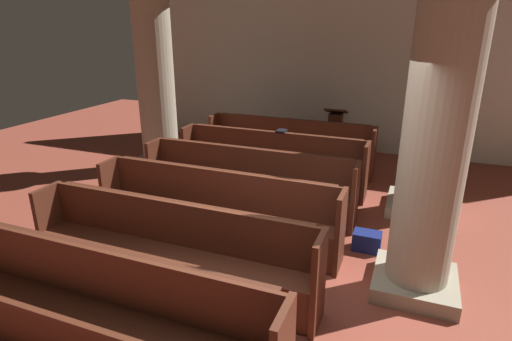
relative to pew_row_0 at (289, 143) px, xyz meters
The scene contains 14 objects.
ground_plane 4.39m from the pew_row_0, 74.72° to the right, with size 19.20×19.20×0.00m, color brown.
back_wall 2.80m from the pew_row_0, 58.62° to the left, with size 10.00×0.16×4.50m, color beige.
pew_row_0 is the anchor object (origin of this frame).
pew_row_1 1.10m from the pew_row_0, 90.00° to the right, with size 3.38×0.46×1.00m.
pew_row_2 2.20m from the pew_row_0, 90.00° to the right, with size 3.38×0.46×1.00m.
pew_row_3 3.30m from the pew_row_0, 90.00° to the right, with size 3.38×0.47×1.00m.
pew_row_4 4.40m from the pew_row_0, 90.00° to the right, with size 3.38×0.46×1.00m.
pew_row_5 5.51m from the pew_row_0, 90.00° to the right, with size 3.38×0.47×1.00m.
pillar_aisle_side 3.12m from the pew_row_0, 25.49° to the right, with size 1.04×1.04×3.59m.
pillar_far_side 2.95m from the pew_row_0, 161.25° to the right, with size 1.04×1.04×3.59m.
pillar_aisle_rear 4.48m from the pew_row_0, 53.54° to the right, with size 0.96×0.96×3.59m.
lectern 1.40m from the pew_row_0, 60.85° to the left, with size 0.48×0.45×1.08m.
hymn_book 1.05m from the pew_row_0, 82.02° to the right, with size 0.16×0.21×0.04m, color black.
kneeler_box_navy 3.38m from the pew_row_0, 54.98° to the right, with size 0.36×0.24×0.25m, color navy.
Camera 1 is at (1.19, -3.58, 2.84)m, focal length 29.24 mm.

